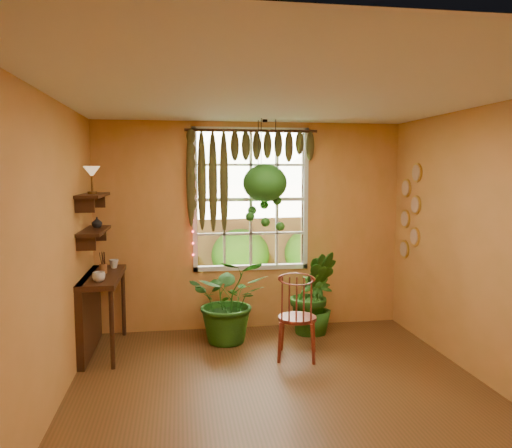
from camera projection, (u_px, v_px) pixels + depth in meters
The scene contains 23 objects.
floor at pixel (287, 403), 4.45m from camera, with size 4.50×4.50×0.00m, color brown.
ceiling at pixel (289, 95), 4.17m from camera, with size 4.50×4.50×0.00m, color white.
wall_back at pixel (251, 226), 6.52m from camera, with size 4.00×4.00×0.00m, color #D68E49.
wall_left at pixel (45, 260), 4.01m from camera, with size 4.50×4.50×0.00m, color #D68E49.
wall_right at pixel (499, 249), 4.62m from camera, with size 4.50×4.50×0.00m, color #D68E49.
window at pixel (251, 199), 6.52m from camera, with size 1.52×0.10×1.86m.
valance_vine at pixel (245, 155), 6.33m from camera, with size 1.70×0.12×1.10m.
string_lights at pixel (192, 196), 6.31m from camera, with size 0.03×0.03×1.54m, color #FF2633, non-canonical shape.
wall_plates at pixel (410, 212), 6.35m from camera, with size 0.04×0.32×1.10m, color beige, non-canonical shape.
counter_ledge at pixel (94, 305), 5.68m from camera, with size 0.40×1.20×0.90m.
shelf_lower at pixel (94, 231), 5.60m from camera, with size 0.25×0.90×0.04m, color #361C0E.
shelf_upper at pixel (93, 195), 5.56m from camera, with size 0.25×0.90×0.04m, color #361C0E.
backyard at pixel (232, 207), 11.11m from camera, with size 14.00×10.00×12.00m.
windsor_chair at pixel (297, 329), 5.51m from camera, with size 0.53×0.55×1.14m.
potted_plant_left at pixel (230, 300), 6.02m from camera, with size 0.94×0.81×1.04m, color #194A13.
potted_plant_mid at pixel (313, 293), 6.31m from camera, with size 0.59×0.48×1.07m, color #194A13.
potted_plant_right at pixel (315, 305), 6.34m from camera, with size 0.42×0.42×0.75m, color #194A13.
hanging_basket at pixel (265, 187), 6.17m from camera, with size 0.55×0.55×1.39m.
cup_a at pixel (99, 277), 5.27m from camera, with size 0.13×0.13×0.11m, color silver.
cup_b at pixel (114, 264), 6.03m from camera, with size 0.11×0.11×0.10m, color beige.
brush_jar at pixel (103, 263), 5.72m from camera, with size 0.09×0.09×0.31m.
shelf_vase at pixel (97, 222), 5.76m from camera, with size 0.12×0.12×0.12m, color #B2AD99.
tiffany_lamp at pixel (92, 173), 5.41m from camera, with size 0.18×0.18×0.30m.
Camera 1 is at (-0.92, -4.17, 2.06)m, focal length 35.00 mm.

